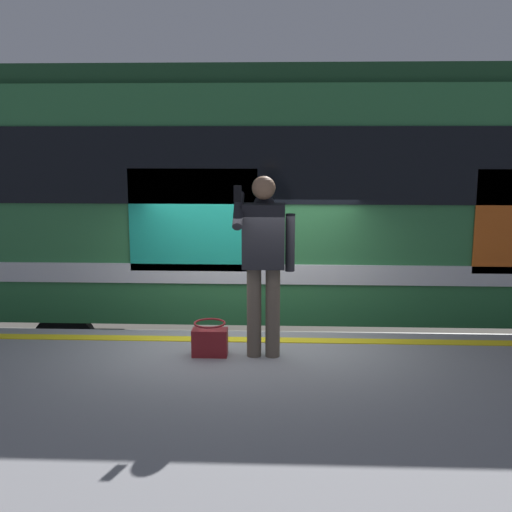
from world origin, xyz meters
The scene contains 7 objects.
ground_plane centered at (0.00, 0.00, 0.00)m, with size 24.96×24.96×0.00m, color #4C4742.
safety_line centered at (0.00, 0.30, 1.13)m, with size 13.00×0.16×0.01m, color yellow.
track_rail_near centered at (0.00, -1.60, 0.08)m, with size 17.25×0.08×0.16m, color slate.
track_rail_far centered at (0.00, -3.04, 0.08)m, with size 17.25×0.08×0.16m, color slate.
train_carriage centered at (-1.33, -2.31, 2.49)m, with size 11.62×3.11×3.91m.
passenger centered at (-0.18, 0.77, 2.16)m, with size 0.57×0.55×1.74m.
handbag centered at (0.34, 0.79, 1.28)m, with size 0.34×0.31×0.34m.
Camera 1 is at (-0.36, 6.64, 3.23)m, focal length 44.32 mm.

